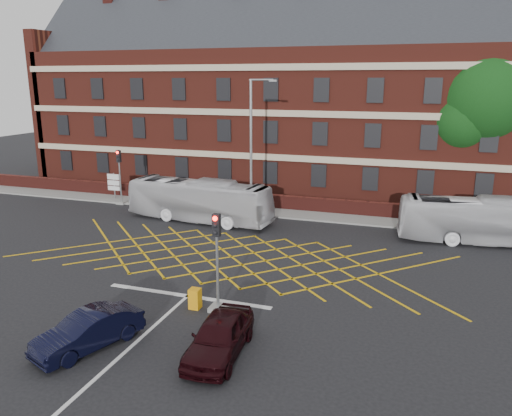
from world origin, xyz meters
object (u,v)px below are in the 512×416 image
(car_navy, at_px, (88,331))
(deciduous_tree, at_px, (484,105))
(car_maroon, at_px, (219,336))
(utility_cabinet, at_px, (195,299))
(traffic_light_near, at_px, (217,272))
(street_lamp, at_px, (252,174))
(direction_signs, at_px, (114,183))
(bus_right, at_px, (485,221))
(bus_left, at_px, (199,200))
(traffic_light_far, at_px, (120,182))

(car_navy, bearing_deg, deciduous_tree, 82.23)
(car_maroon, distance_m, utility_cabinet, 3.97)
(utility_cabinet, bearing_deg, deciduous_tree, 60.72)
(traffic_light_near, bearing_deg, street_lamp, 102.94)
(traffic_light_near, relative_size, street_lamp, 0.44)
(traffic_light_near, relative_size, direction_signs, 1.94)
(car_navy, relative_size, car_maroon, 0.97)
(traffic_light_near, xyz_separation_m, street_lamp, (-3.08, 13.39, 1.60))
(bus_right, distance_m, direction_signs, 27.72)
(direction_signs, bearing_deg, street_lamp, -12.04)
(street_lamp, height_order, direction_signs, street_lamp)
(bus_left, bearing_deg, street_lamp, -70.69)
(traffic_light_far, height_order, street_lamp, street_lamp)
(traffic_light_far, bearing_deg, traffic_light_near, -45.88)
(bus_left, height_order, street_lamp, street_lamp)
(car_navy, bearing_deg, traffic_light_near, 73.77)
(car_maroon, xyz_separation_m, street_lamp, (-4.48, 16.60, 2.64))
(deciduous_tree, bearing_deg, car_maroon, -111.75)
(bus_left, height_order, utility_cabinet, bus_left)
(bus_left, xyz_separation_m, bus_right, (18.26, 0.96, -0.06))
(street_lamp, bearing_deg, utility_cabinet, -81.37)
(car_maroon, xyz_separation_m, traffic_light_far, (-16.00, 18.26, 1.04))
(car_navy, xyz_separation_m, deciduous_tree, (15.06, 26.99, 7.05))
(deciduous_tree, height_order, traffic_light_far, deciduous_tree)
(bus_right, distance_m, street_lamp, 14.83)
(direction_signs, bearing_deg, traffic_light_far, -38.34)
(street_lamp, xyz_separation_m, direction_signs, (-12.90, 2.75, -1.99))
(car_navy, relative_size, direction_signs, 1.86)
(traffic_light_far, bearing_deg, utility_cabinet, -48.14)
(bus_right, bearing_deg, car_navy, 133.39)
(traffic_light_far, bearing_deg, deciduous_tree, 16.18)
(car_maroon, distance_m, traffic_light_near, 3.66)
(car_navy, distance_m, street_lamp, 17.90)
(street_lamp, height_order, utility_cabinet, street_lamp)
(car_maroon, relative_size, deciduous_tree, 0.36)
(bus_left, xyz_separation_m, traffic_light_far, (-7.95, 2.49, 0.31))
(traffic_light_near, relative_size, utility_cabinet, 4.81)
(car_maroon, bearing_deg, bus_left, 113.58)
(car_maroon, bearing_deg, deciduous_tree, 64.77)
(traffic_light_near, relative_size, traffic_light_far, 1.00)
(traffic_light_far, relative_size, street_lamp, 0.44)
(street_lamp, relative_size, direction_signs, 4.37)
(traffic_light_near, bearing_deg, deciduous_tree, 62.64)
(bus_left, xyz_separation_m, car_maroon, (8.05, -15.77, -0.73))
(deciduous_tree, height_order, traffic_light_near, deciduous_tree)
(bus_left, bearing_deg, traffic_light_far, 78.71)
(traffic_light_far, relative_size, direction_signs, 1.94)
(street_lamp, distance_m, utility_cabinet, 13.95)
(street_lamp, relative_size, utility_cabinet, 10.81)
(car_maroon, bearing_deg, traffic_light_far, 127.75)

